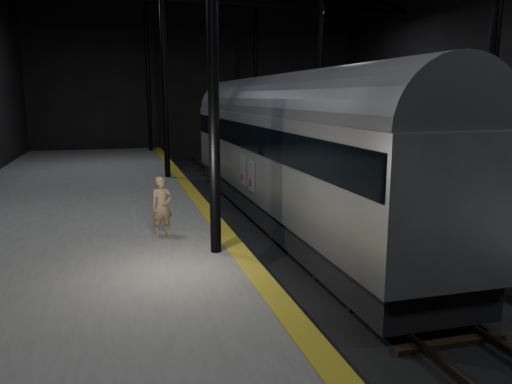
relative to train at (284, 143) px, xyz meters
name	(u,v)px	position (x,y,z in m)	size (l,w,h in m)	color
ground	(303,236)	(0.00, -2.17, -3.03)	(44.00, 44.00, 0.00)	black
platform_left	(71,238)	(-7.50, -2.17, -2.53)	(9.00, 43.80, 1.00)	#555552
platform_right	(487,209)	(7.50, -2.17, -2.53)	(9.00, 43.80, 1.00)	#555552
tactile_strip	(209,214)	(-3.25, -2.17, -2.03)	(0.50, 43.80, 0.01)	olive
track	(303,234)	(0.00, -2.17, -2.96)	(2.40, 43.00, 0.24)	#3F3328
train	(284,143)	(0.00, 0.00, 0.00)	(3.04, 20.33, 5.43)	#9A9CA1
woman	(162,206)	(-4.93, -4.34, -1.22)	(0.59, 0.39, 1.62)	tan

